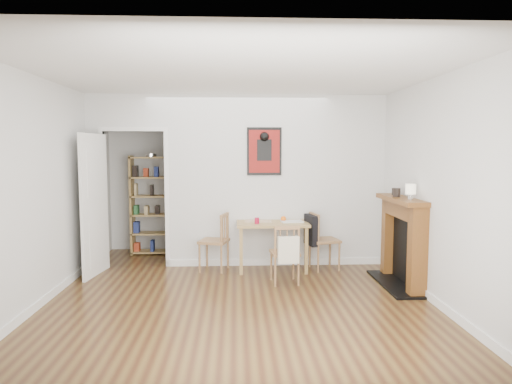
{
  "coord_description": "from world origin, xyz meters",
  "views": [
    {
      "loc": [
        -0.03,
        -5.54,
        1.77
      ],
      "look_at": [
        0.24,
        0.6,
        1.2
      ],
      "focal_mm": 32.0,
      "sensor_mm": 36.0,
      "label": 1
    }
  ],
  "objects_px": {
    "chair_right": "(323,240)",
    "orange_fruit": "(283,219)",
    "chair_left": "(214,242)",
    "bookshelf": "(152,206)",
    "dining_table": "(272,228)",
    "red_glass": "(257,221)",
    "mantel_lamp": "(411,190)",
    "chair_front": "(285,253)",
    "ceramic_jar_a": "(397,192)",
    "ceramic_jar_b": "(395,191)",
    "notebook": "(292,221)",
    "fireplace": "(403,239)"
  },
  "relations": [
    {
      "from": "ceramic_jar_b",
      "to": "chair_left",
      "type": "bearing_deg",
      "value": 168.04
    },
    {
      "from": "chair_left",
      "to": "notebook",
      "type": "relative_size",
      "value": 2.7
    },
    {
      "from": "bookshelf",
      "to": "ceramic_jar_b",
      "type": "height_order",
      "value": "bookshelf"
    },
    {
      "from": "dining_table",
      "to": "notebook",
      "type": "bearing_deg",
      "value": -1.19
    },
    {
      "from": "chair_right",
      "to": "chair_left",
      "type": "bearing_deg",
      "value": 179.75
    },
    {
      "from": "dining_table",
      "to": "mantel_lamp",
      "type": "distance_m",
      "value": 2.09
    },
    {
      "from": "chair_right",
      "to": "orange_fruit",
      "type": "relative_size",
      "value": 10.8
    },
    {
      "from": "dining_table",
      "to": "orange_fruit",
      "type": "distance_m",
      "value": 0.22
    },
    {
      "from": "chair_right",
      "to": "bookshelf",
      "type": "height_order",
      "value": "bookshelf"
    },
    {
      "from": "red_glass",
      "to": "mantel_lamp",
      "type": "height_order",
      "value": "mantel_lamp"
    },
    {
      "from": "chair_right",
      "to": "ceramic_jar_b",
      "type": "distance_m",
      "value": 1.27
    },
    {
      "from": "orange_fruit",
      "to": "fireplace",
      "type": "bearing_deg",
      "value": -31.44
    },
    {
      "from": "chair_right",
      "to": "orange_fruit",
      "type": "distance_m",
      "value": 0.67
    },
    {
      "from": "chair_left",
      "to": "chair_front",
      "type": "height_order",
      "value": "chair_left"
    },
    {
      "from": "chair_front",
      "to": "ceramic_jar_a",
      "type": "height_order",
      "value": "ceramic_jar_a"
    },
    {
      "from": "bookshelf",
      "to": "ceramic_jar_a",
      "type": "relative_size",
      "value": 14.58
    },
    {
      "from": "red_glass",
      "to": "mantel_lamp",
      "type": "bearing_deg",
      "value": -29.0
    },
    {
      "from": "chair_front",
      "to": "ceramic_jar_b",
      "type": "bearing_deg",
      "value": 6.24
    },
    {
      "from": "chair_front",
      "to": "orange_fruit",
      "type": "distance_m",
      "value": 0.85
    },
    {
      "from": "dining_table",
      "to": "orange_fruit",
      "type": "bearing_deg",
      "value": 18.31
    },
    {
      "from": "fireplace",
      "to": "ceramic_jar_a",
      "type": "xyz_separation_m",
      "value": [
        -0.08,
        0.06,
        0.6
      ]
    },
    {
      "from": "chair_right",
      "to": "mantel_lamp",
      "type": "height_order",
      "value": "mantel_lamp"
    },
    {
      "from": "chair_right",
      "to": "ceramic_jar_a",
      "type": "relative_size",
      "value": 7.41
    },
    {
      "from": "chair_right",
      "to": "chair_front",
      "type": "distance_m",
      "value": 0.94
    },
    {
      "from": "dining_table",
      "to": "mantel_lamp",
      "type": "bearing_deg",
      "value": -35.84
    },
    {
      "from": "ceramic_jar_a",
      "to": "orange_fruit",
      "type": "bearing_deg",
      "value": 148.95
    },
    {
      "from": "fireplace",
      "to": "notebook",
      "type": "distance_m",
      "value": 1.61
    },
    {
      "from": "chair_front",
      "to": "mantel_lamp",
      "type": "height_order",
      "value": "mantel_lamp"
    },
    {
      "from": "fireplace",
      "to": "red_glass",
      "type": "xyz_separation_m",
      "value": [
        -1.89,
        0.71,
        0.14
      ]
    },
    {
      "from": "mantel_lamp",
      "to": "bookshelf",
      "type": "bearing_deg",
      "value": 147.29
    },
    {
      "from": "chair_right",
      "to": "dining_table",
      "type": "bearing_deg",
      "value": 177.89
    },
    {
      "from": "chair_front",
      "to": "notebook",
      "type": "relative_size",
      "value": 2.53
    },
    {
      "from": "chair_front",
      "to": "ceramic_jar_a",
      "type": "xyz_separation_m",
      "value": [
        1.46,
        -0.07,
        0.81
      ]
    },
    {
      "from": "chair_left",
      "to": "fireplace",
      "type": "xyz_separation_m",
      "value": [
        2.52,
        -0.83,
        0.19
      ]
    },
    {
      "from": "chair_right",
      "to": "ceramic_jar_b",
      "type": "height_order",
      "value": "ceramic_jar_b"
    },
    {
      "from": "notebook",
      "to": "mantel_lamp",
      "type": "bearing_deg",
      "value": -41.18
    },
    {
      "from": "chair_right",
      "to": "orange_fruit",
      "type": "bearing_deg",
      "value": 171.83
    },
    {
      "from": "mantel_lamp",
      "to": "orange_fruit",
      "type": "bearing_deg",
      "value": 139.74
    },
    {
      "from": "dining_table",
      "to": "red_glass",
      "type": "bearing_deg",
      "value": -149.21
    },
    {
      "from": "dining_table",
      "to": "chair_right",
      "type": "relative_size",
      "value": 1.22
    },
    {
      "from": "chair_right",
      "to": "ceramic_jar_a",
      "type": "xyz_separation_m",
      "value": [
        0.81,
        -0.76,
        0.78
      ]
    },
    {
      "from": "chair_front",
      "to": "ceramic_jar_a",
      "type": "relative_size",
      "value": 6.94
    },
    {
      "from": "mantel_lamp",
      "to": "ceramic_jar_b",
      "type": "height_order",
      "value": "mantel_lamp"
    },
    {
      "from": "chair_front",
      "to": "fireplace",
      "type": "bearing_deg",
      "value": -5.04
    },
    {
      "from": "dining_table",
      "to": "notebook",
      "type": "height_order",
      "value": "notebook"
    },
    {
      "from": "dining_table",
      "to": "red_glass",
      "type": "relative_size",
      "value": 11.96
    },
    {
      "from": "fireplace",
      "to": "bookshelf",
      "type": "bearing_deg",
      "value": 151.27
    },
    {
      "from": "chair_left",
      "to": "bookshelf",
      "type": "distance_m",
      "value": 1.64
    },
    {
      "from": "dining_table",
      "to": "ceramic_jar_a",
      "type": "height_order",
      "value": "ceramic_jar_a"
    },
    {
      "from": "chair_right",
      "to": "bookshelf",
      "type": "relative_size",
      "value": 0.51
    }
  ]
}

